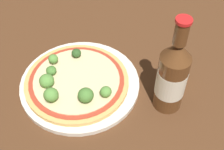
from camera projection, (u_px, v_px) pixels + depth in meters
ground_plane at (90, 80)px, 0.74m from camera, size 3.00×3.00×0.00m
plate at (80, 84)px, 0.72m from camera, size 0.27×0.27×0.01m
pizza at (77, 81)px, 0.71m from camera, size 0.24×0.24×0.01m
broccoli_floret_0 at (106, 92)px, 0.66m from camera, size 0.03×0.03×0.02m
broccoli_floret_1 at (51, 95)px, 0.65m from camera, size 0.03×0.03×0.03m
broccoli_floret_2 at (86, 95)px, 0.65m from camera, size 0.03×0.03×0.03m
broccoli_floret_3 at (47, 81)px, 0.68m from camera, size 0.03×0.03×0.03m
broccoli_floret_4 at (53, 59)px, 0.73m from camera, size 0.02×0.02×0.03m
broccoli_floret_5 at (76, 53)px, 0.74m from camera, size 0.02×0.02×0.02m
broccoli_floret_6 at (51, 71)px, 0.71m from camera, size 0.02×0.02×0.02m
beer_bottle at (172, 76)px, 0.63m from camera, size 0.06×0.06×0.23m
pepper_shaker at (179, 71)px, 0.72m from camera, size 0.04×0.04×0.06m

